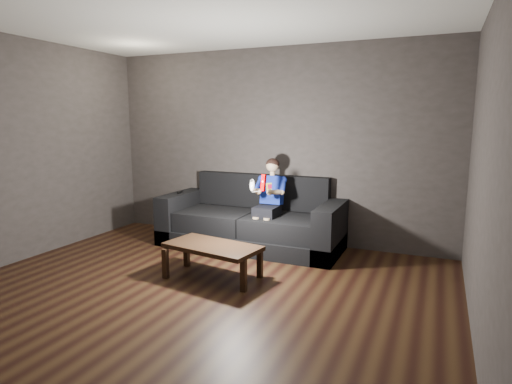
% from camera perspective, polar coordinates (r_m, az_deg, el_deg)
% --- Properties ---
extents(floor, '(5.00, 5.00, 0.00)m').
position_cam_1_polar(floor, '(4.19, -10.72, -14.74)').
color(floor, black).
rests_on(floor, ground).
extents(back_wall, '(5.00, 0.04, 2.70)m').
position_cam_1_polar(back_wall, '(6.05, 2.28, 6.15)').
color(back_wall, '#36312E').
rests_on(back_wall, ground).
extents(right_wall, '(0.04, 5.00, 2.70)m').
position_cam_1_polar(right_wall, '(3.17, 29.05, 1.81)').
color(right_wall, '#36312E').
rests_on(right_wall, ground).
extents(sofa, '(2.46, 1.06, 0.95)m').
position_cam_1_polar(sofa, '(5.89, -0.47, -4.19)').
color(sofa, black).
rests_on(sofa, floor).
extents(child, '(0.43, 0.52, 1.05)m').
position_cam_1_polar(child, '(5.62, 1.81, -0.26)').
color(child, black).
rests_on(child, sofa).
extents(wii_remote_red, '(0.06, 0.08, 0.21)m').
position_cam_1_polar(wii_remote_red, '(5.19, 1.00, 1.25)').
color(wii_remote_red, '#DE0001').
rests_on(wii_remote_red, child).
extents(nunchuk_white, '(0.09, 0.11, 0.16)m').
position_cam_1_polar(nunchuk_white, '(5.26, -0.51, 0.92)').
color(nunchuk_white, silver).
rests_on(nunchuk_white, child).
extents(wii_remote_black, '(0.06, 0.14, 0.03)m').
position_cam_1_polar(wii_remote_black, '(6.26, -10.12, -0.02)').
color(wii_remote_black, black).
rests_on(wii_remote_black, sofa).
extents(coffee_table, '(1.11, 0.68, 0.38)m').
position_cam_1_polar(coffee_table, '(4.71, -5.82, -7.58)').
color(coffee_table, black).
rests_on(coffee_table, floor).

